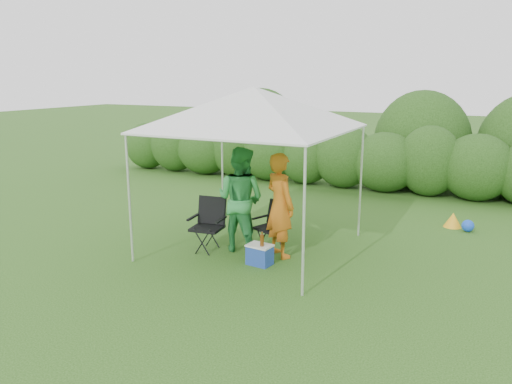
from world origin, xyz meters
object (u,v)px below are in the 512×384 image
at_px(canopy, 254,109).
at_px(cooler, 260,255).
at_px(chair_left, 209,221).
at_px(woman, 240,199).
at_px(chair_right, 273,222).
at_px(man, 280,205).

relative_size(canopy, cooler, 7.15).
bearing_deg(chair_left, woman, 16.85).
bearing_deg(canopy, cooler, -57.22).
height_order(chair_right, man, man).
xyz_separation_m(chair_left, cooler, (1.12, -0.28, -0.36)).
relative_size(chair_left, cooler, 2.14).
distance_m(man, woman, 0.74).
bearing_deg(chair_left, cooler, -20.89).
xyz_separation_m(chair_left, man, (1.25, 0.25, 0.36)).
bearing_deg(chair_right, canopy, -133.48).
relative_size(man, cooler, 4.10).
relative_size(chair_right, cooler, 1.94).
relative_size(canopy, woman, 1.69).
relative_size(woman, cooler, 4.23).
xyz_separation_m(chair_right, cooler, (0.14, -0.84, -0.31)).
distance_m(canopy, chair_left, 2.09).
relative_size(man, woman, 0.97).
bearing_deg(woman, chair_right, -140.76).
relative_size(chair_left, man, 0.52).
bearing_deg(chair_left, canopy, 25.20).
bearing_deg(chair_left, chair_right, 23.03).
xyz_separation_m(man, cooler, (-0.12, -0.52, -0.72)).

